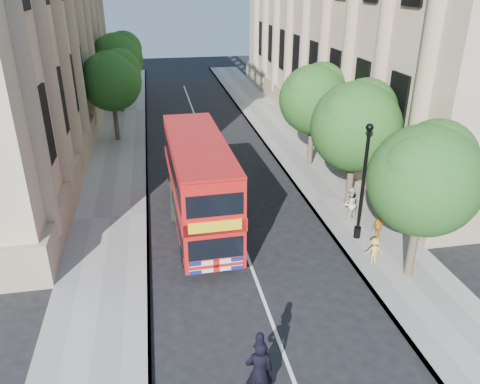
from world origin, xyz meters
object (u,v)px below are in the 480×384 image
double_decker_bus (199,182)px  police_constable (259,372)px  box_van (190,181)px  lamp_post (362,188)px  woman_pedestrian (349,204)px

double_decker_bus → police_constable: size_ratio=4.32×
box_van → police_constable: size_ratio=2.28×
lamp_post → box_van: bearing=144.7°
police_constable → woman_pedestrian: (6.40, 9.27, -0.09)m
box_van → woman_pedestrian: box_van is taller
box_van → police_constable: bearing=-83.6°
double_decker_bus → police_constable: 10.19m
police_constable → woman_pedestrian: 11.27m
lamp_post → box_van: 8.50m
police_constable → lamp_post: bearing=-125.2°
box_van → woman_pedestrian: size_ratio=2.87×
double_decker_bus → woman_pedestrian: 7.06m
police_constable → box_van: bearing=-83.0°
double_decker_bus → police_constable: double_decker_bus is taller
double_decker_bus → box_van: double_decker_bus is taller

